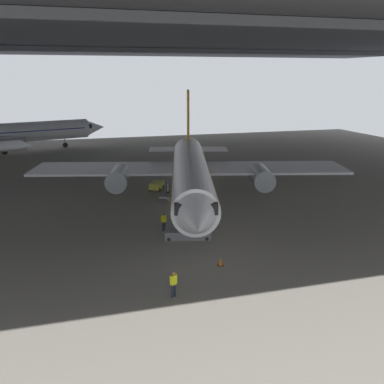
# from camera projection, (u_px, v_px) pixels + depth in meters

# --- Properties ---
(ground_plane) EXTENTS (110.00, 110.00, 0.00)m
(ground_plane) POSITION_uv_depth(u_px,v_px,m) (186.00, 209.00, 44.96)
(ground_plane) COLOR gray
(hangar_structure) EXTENTS (121.00, 99.00, 18.21)m
(hangar_structure) POSITION_uv_depth(u_px,v_px,m) (152.00, 35.00, 53.28)
(hangar_structure) COLOR #4C4F54
(hangar_structure) RESTS_ON ground_plane
(airplane_main) EXTENTS (34.49, 35.02, 11.16)m
(airplane_main) POSITION_uv_depth(u_px,v_px,m) (191.00, 172.00, 45.83)
(airplane_main) COLOR white
(airplane_main) RESTS_ON ground_plane
(boarding_stairs) EXTENTS (4.36, 2.42, 4.59)m
(boarding_stairs) POSITION_uv_depth(u_px,v_px,m) (187.00, 229.00, 36.96)
(boarding_stairs) COLOR slate
(boarding_stairs) RESTS_ON ground_plane
(crew_worker_near_nose) EXTENTS (0.51, 0.35, 1.67)m
(crew_worker_near_nose) POSITION_uv_depth(u_px,v_px,m) (174.00, 283.00, 27.02)
(crew_worker_near_nose) COLOR #232838
(crew_worker_near_nose) RESTS_ON ground_plane
(crew_worker_by_stairs) EXTENTS (0.53, 0.32, 1.63)m
(crew_worker_by_stairs) POSITION_uv_depth(u_px,v_px,m) (164.00, 221.00, 38.52)
(crew_worker_by_stairs) COLOR #232838
(crew_worker_by_stairs) RESTS_ON ground_plane
(airplane_distant) EXTENTS (32.83, 32.43, 10.61)m
(airplane_distant) POSITION_uv_depth(u_px,v_px,m) (12.00, 133.00, 77.44)
(airplane_distant) COLOR white
(airplane_distant) RESTS_ON ground_plane
(traffic_cone_orange) EXTENTS (0.36, 0.36, 0.60)m
(traffic_cone_orange) POSITION_uv_depth(u_px,v_px,m) (220.00, 262.00, 31.66)
(traffic_cone_orange) COLOR black
(traffic_cone_orange) RESTS_ON ground_plane
(baggage_tug) EXTENTS (2.12, 2.51, 0.90)m
(baggage_tug) POSITION_uv_depth(u_px,v_px,m) (157.00, 185.00, 52.45)
(baggage_tug) COLOR yellow
(baggage_tug) RESTS_ON ground_plane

